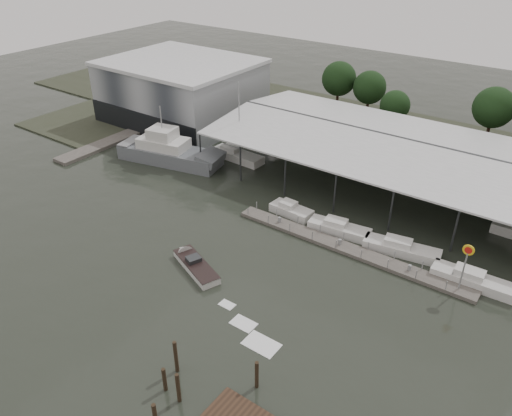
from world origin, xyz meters
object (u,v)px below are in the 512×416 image
Objects in this scene: grey_trawler at (170,152)px; speedboat_underway at (194,263)px; shell_fuel_sign at (466,259)px; white_sailboat at (237,155)px.

speedboat_underway is (20.15, -17.39, -1.19)m from grey_trawler.
shell_fuel_sign is 0.33× the size of grey_trawler.
shell_fuel_sign reaches higher than speedboat_underway.
white_sailboat is 27.02m from speedboat_underway.
grey_trawler is 0.94× the size of speedboat_underway.
speedboat_underway is (-23.81, -12.11, -3.53)m from shell_fuel_sign.
white_sailboat is at bearing -40.27° from speedboat_underway.
grey_trawler is at bearing -18.99° from speedboat_underway.
shell_fuel_sign is at bearing -19.19° from grey_trawler.
grey_trawler is (-43.96, 5.28, -2.35)m from shell_fuel_sign.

